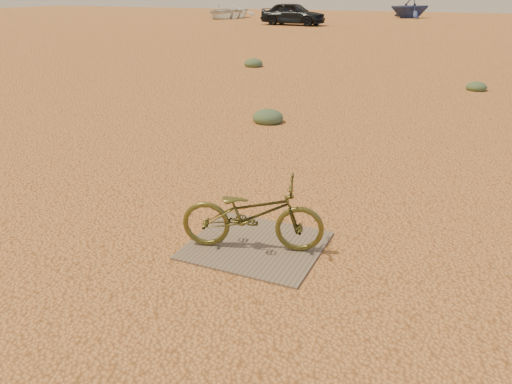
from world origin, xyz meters
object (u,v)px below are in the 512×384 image
at_px(car, 293,14).
at_px(boat_near_left, 226,11).
at_px(bicycle, 252,214).
at_px(boat_far_left, 410,6).
at_px(plywood_board, 256,245).

height_order(car, boat_near_left, car).
bearing_deg(bicycle, boat_near_left, 10.42).
distance_m(bicycle, boat_far_left, 45.82).
height_order(plywood_board, car, car).
height_order(boat_near_left, boat_far_left, boat_far_left).
bearing_deg(plywood_board, boat_far_left, 96.21).
distance_m(car, boat_far_left, 14.73).
distance_m(boat_near_left, boat_far_left, 16.70).
bearing_deg(car, boat_near_left, 59.17).
bearing_deg(boat_far_left, boat_near_left, -107.77).
height_order(plywood_board, bicycle, bicycle).
xyz_separation_m(car, boat_near_left, (-8.67, 6.14, -0.22)).
xyz_separation_m(plywood_board, car, (-11.38, 32.22, 0.79)).
xyz_separation_m(plywood_board, bicycle, (-0.01, -0.08, 0.39)).
relative_size(bicycle, boat_far_left, 0.37).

